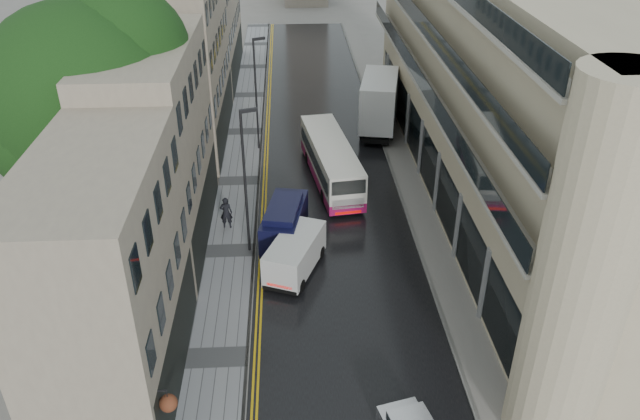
{
  "coord_description": "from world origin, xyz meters",
  "views": [
    {
      "loc": [
        -2.49,
        -9.47,
        19.33
      ],
      "look_at": [
        -0.99,
        18.0,
        3.24
      ],
      "focal_mm": 35.0,
      "sensor_mm": 36.0,
      "label": 1
    }
  ],
  "objects_px": {
    "tree_far": "(145,67)",
    "lamp_post_far": "(256,96)",
    "navy_van": "(263,236)",
    "cream_bus": "(324,183)",
    "white_van": "(268,268)",
    "tree_near": "(89,132)",
    "white_lorry": "(362,110)",
    "pedestrian": "(226,213)",
    "lamp_post_near": "(245,185)"
  },
  "relations": [
    {
      "from": "cream_bus",
      "to": "white_van",
      "type": "xyz_separation_m",
      "value": [
        -3.32,
        -8.33,
        -0.36
      ]
    },
    {
      "from": "navy_van",
      "to": "pedestrian",
      "type": "height_order",
      "value": "navy_van"
    },
    {
      "from": "white_van",
      "to": "lamp_post_far",
      "type": "relative_size",
      "value": 0.56
    },
    {
      "from": "lamp_post_near",
      "to": "lamp_post_far",
      "type": "distance_m",
      "value": 13.42
    },
    {
      "from": "tree_near",
      "to": "lamp_post_far",
      "type": "xyz_separation_m",
      "value": [
        7.8,
        12.63,
        -2.81
      ]
    },
    {
      "from": "tree_far",
      "to": "pedestrian",
      "type": "height_order",
      "value": "tree_far"
    },
    {
      "from": "cream_bus",
      "to": "lamp_post_near",
      "type": "xyz_separation_m",
      "value": [
        -4.39,
        -5.26,
        2.79
      ]
    },
    {
      "from": "cream_bus",
      "to": "navy_van",
      "type": "distance_m",
      "value": 6.74
    },
    {
      "from": "tree_near",
      "to": "white_lorry",
      "type": "height_order",
      "value": "tree_near"
    },
    {
      "from": "cream_bus",
      "to": "lamp_post_far",
      "type": "relative_size",
      "value": 1.25
    },
    {
      "from": "navy_van",
      "to": "cream_bus",
      "type": "bearing_deg",
      "value": 68.39
    },
    {
      "from": "white_van",
      "to": "pedestrian",
      "type": "xyz_separation_m",
      "value": [
        -2.48,
        5.49,
        0.06
      ]
    },
    {
      "from": "white_lorry",
      "to": "pedestrian",
      "type": "distance_m",
      "value": 15.76
    },
    {
      "from": "white_van",
      "to": "navy_van",
      "type": "distance_m",
      "value": 2.67
    },
    {
      "from": "tree_near",
      "to": "white_van",
      "type": "distance_m",
      "value": 11.25
    },
    {
      "from": "tree_far",
      "to": "pedestrian",
      "type": "distance_m",
      "value": 13.83
    },
    {
      "from": "navy_van",
      "to": "lamp_post_far",
      "type": "height_order",
      "value": "lamp_post_far"
    },
    {
      "from": "tree_near",
      "to": "lamp_post_near",
      "type": "distance_m",
      "value": 8.21
    },
    {
      "from": "tree_near",
      "to": "white_van",
      "type": "relative_size",
      "value": 3.1
    },
    {
      "from": "cream_bus",
      "to": "lamp_post_far",
      "type": "distance_m",
      "value": 9.61
    },
    {
      "from": "white_van",
      "to": "pedestrian",
      "type": "distance_m",
      "value": 6.03
    },
    {
      "from": "lamp_post_near",
      "to": "lamp_post_far",
      "type": "xyz_separation_m",
      "value": [
        0.11,
        13.42,
        -0.05
      ]
    },
    {
      "from": "cream_bus",
      "to": "lamp_post_far",
      "type": "bearing_deg",
      "value": 109.73
    },
    {
      "from": "tree_far",
      "to": "lamp_post_near",
      "type": "height_order",
      "value": "tree_far"
    },
    {
      "from": "tree_far",
      "to": "lamp_post_near",
      "type": "distance_m",
      "value": 15.78
    },
    {
      "from": "lamp_post_near",
      "to": "white_van",
      "type": "bearing_deg",
      "value": -88.86
    },
    {
      "from": "navy_van",
      "to": "tree_far",
      "type": "bearing_deg",
      "value": 130.78
    },
    {
      "from": "cream_bus",
      "to": "pedestrian",
      "type": "xyz_separation_m",
      "value": [
        -5.79,
        -2.84,
        -0.29
      ]
    },
    {
      "from": "cream_bus",
      "to": "white_van",
      "type": "distance_m",
      "value": 8.97
    },
    {
      "from": "tree_far",
      "to": "cream_bus",
      "type": "distance_m",
      "value": 15.33
    },
    {
      "from": "white_lorry",
      "to": "navy_van",
      "type": "relative_size",
      "value": 1.76
    },
    {
      "from": "white_van",
      "to": "navy_van",
      "type": "height_order",
      "value": "navy_van"
    },
    {
      "from": "tree_far",
      "to": "white_lorry",
      "type": "xyz_separation_m",
      "value": [
        15.26,
        1.33,
        -3.99
      ]
    },
    {
      "from": "tree_far",
      "to": "pedestrian",
      "type": "relative_size",
      "value": 6.36
    },
    {
      "from": "pedestrian",
      "to": "navy_van",
      "type": "bearing_deg",
      "value": 127.51
    },
    {
      "from": "pedestrian",
      "to": "lamp_post_far",
      "type": "bearing_deg",
      "value": -97.69
    },
    {
      "from": "tree_far",
      "to": "lamp_post_far",
      "type": "relative_size",
      "value": 1.55
    },
    {
      "from": "pedestrian",
      "to": "lamp_post_near",
      "type": "distance_m",
      "value": 4.17
    },
    {
      "from": "tree_near",
      "to": "cream_bus",
      "type": "height_order",
      "value": "tree_near"
    },
    {
      "from": "tree_near",
      "to": "lamp_post_far",
      "type": "bearing_deg",
      "value": 58.3
    },
    {
      "from": "navy_van",
      "to": "lamp_post_far",
      "type": "bearing_deg",
      "value": 103.64
    },
    {
      "from": "pedestrian",
      "to": "lamp_post_far",
      "type": "xyz_separation_m",
      "value": [
        1.51,
        10.99,
        3.04
      ]
    },
    {
      "from": "navy_van",
      "to": "white_lorry",
      "type": "bearing_deg",
      "value": 76.32
    },
    {
      "from": "white_lorry",
      "to": "navy_van",
      "type": "bearing_deg",
      "value": -103.23
    },
    {
      "from": "white_van",
      "to": "lamp_post_far",
      "type": "height_order",
      "value": "lamp_post_far"
    },
    {
      "from": "tree_far",
      "to": "white_van",
      "type": "bearing_deg",
      "value": -63.32
    },
    {
      "from": "pedestrian",
      "to": "lamp_post_far",
      "type": "height_order",
      "value": "lamp_post_far"
    },
    {
      "from": "tree_near",
      "to": "cream_bus",
      "type": "xyz_separation_m",
      "value": [
        12.08,
        4.48,
        -5.55
      ]
    },
    {
      "from": "white_van",
      "to": "tree_far",
      "type": "bearing_deg",
      "value": 138.41
    },
    {
      "from": "tree_near",
      "to": "navy_van",
      "type": "bearing_deg",
      "value": -8.1
    }
  ]
}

